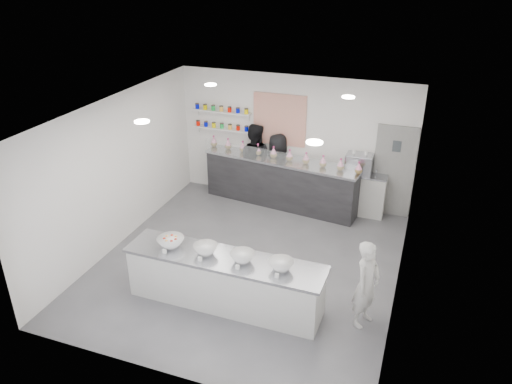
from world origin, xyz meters
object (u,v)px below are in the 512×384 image
espresso_machine (359,164)px  woman_prep (367,284)px  staff_right (277,167)px  espresso_ledge (356,193)px  staff_left (254,161)px  prep_counter (225,281)px  back_bar (281,182)px

espresso_machine → woman_prep: bearing=-78.3°
espresso_machine → staff_right: staff_right is taller
espresso_ledge → espresso_machine: espresso_machine is taller
staff_left → staff_right: 0.59m
prep_counter → woman_prep: size_ratio=2.29×
back_bar → woman_prep: bearing=-47.3°
prep_counter → woman_prep: (2.27, 0.32, 0.28)m
back_bar → staff_left: staff_left is taller
prep_counter → espresso_ledge: bearing=70.5°
back_bar → staff_right: bearing=131.3°
back_bar → staff_right: size_ratio=2.24×
back_bar → espresso_machine: espresso_machine is taller
prep_counter → woman_prep: 2.31m
espresso_machine → staff_right: size_ratio=0.35×
espresso_ledge → woman_prep: 3.82m
woman_prep → prep_counter: bearing=119.5°
woman_prep → staff_left: bearing=62.1°
back_bar → staff_right: 0.39m
prep_counter → espresso_machine: bearing=70.4°
prep_counter → woman_prep: woman_prep is taller
woman_prep → staff_left: staff_left is taller
espresso_ledge → espresso_machine: (0.01, 0.00, 0.71)m
prep_counter → staff_right: (-0.40, 4.12, 0.36)m
espresso_ledge → woman_prep: (0.78, -3.73, 0.25)m
woman_prep → staff_right: (-2.67, 3.80, 0.08)m
espresso_ledge → back_bar: bearing=-174.0°
woman_prep → staff_left: 5.01m
prep_counter → espresso_ledge: 4.31m
prep_counter → espresso_machine: size_ratio=5.84×
woman_prep → back_bar: bearing=56.7°
staff_left → prep_counter: bearing=100.1°
espresso_ledge → woman_prep: bearing=-78.1°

